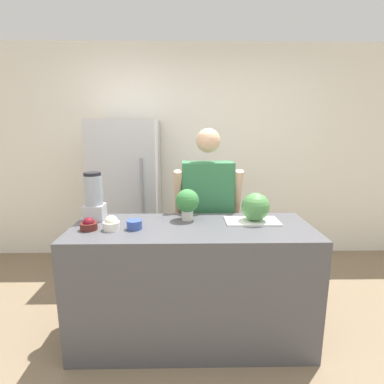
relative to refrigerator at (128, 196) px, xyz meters
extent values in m
plane|color=#7F6B51|center=(0.72, -1.62, -0.85)|extent=(14.00, 14.00, 0.00)
cube|color=white|center=(0.72, 0.38, 0.45)|extent=(8.00, 0.06, 2.60)
cube|color=#4C4C51|center=(0.72, -1.28, -0.40)|extent=(1.77, 0.68, 0.91)
cube|color=#B7B7BC|center=(0.00, 0.00, 0.00)|extent=(0.71, 0.67, 1.70)
cylinder|color=gray|center=(0.21, -0.35, 0.17)|extent=(0.02, 0.02, 0.60)
cube|color=#333338|center=(0.86, -0.76, -0.46)|extent=(0.34, 0.18, 0.78)
cube|color=#337247|center=(0.86, -0.76, 0.20)|extent=(0.45, 0.22, 0.55)
sphere|color=#DBAD89|center=(0.86, -0.76, 0.66)|extent=(0.21, 0.21, 0.21)
cylinder|color=#DBAD89|center=(0.60, -0.80, 0.19)|extent=(0.07, 0.23, 0.46)
cylinder|color=#DBAD89|center=(1.13, -0.80, 0.19)|extent=(0.07, 0.23, 0.46)
cube|color=white|center=(1.18, -1.19, 0.06)|extent=(0.41, 0.22, 0.01)
sphere|color=#4C8C47|center=(1.20, -1.19, 0.18)|extent=(0.21, 0.21, 0.21)
cylinder|color=#511E19|center=(-0.02, -1.35, 0.08)|extent=(0.12, 0.12, 0.05)
sphere|color=maroon|center=(-0.02, -1.35, 0.11)|extent=(0.08, 0.08, 0.08)
cylinder|color=white|center=(0.14, -1.35, 0.09)|extent=(0.12, 0.12, 0.06)
sphere|color=white|center=(0.14, -1.35, 0.12)|extent=(0.09, 0.09, 0.09)
cylinder|color=#334C9E|center=(0.30, -1.34, 0.09)|extent=(0.11, 0.11, 0.06)
cube|color=#B7B7BC|center=(-0.05, -1.10, 0.12)|extent=(0.15, 0.15, 0.12)
cylinder|color=#99A3AD|center=(-0.05, -1.10, 0.29)|extent=(0.14, 0.14, 0.23)
cylinder|color=black|center=(-0.05, -1.10, 0.42)|extent=(0.13, 0.13, 0.02)
cylinder|color=beige|center=(0.68, -1.12, 0.10)|extent=(0.09, 0.09, 0.08)
sphere|color=#387F3D|center=(0.68, -1.12, 0.21)|extent=(0.18, 0.18, 0.18)
camera|label=1|loc=(0.68, -3.38, 0.76)|focal=28.00mm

